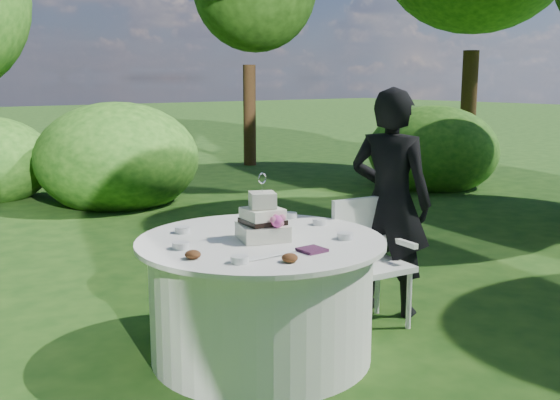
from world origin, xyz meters
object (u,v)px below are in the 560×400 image
(guest, at_px, (390,202))
(cake, at_px, (263,222))
(napkins, at_px, (312,250))
(table, at_px, (261,297))
(chair, at_px, (367,253))

(guest, bearing_deg, cake, 70.82)
(guest, bearing_deg, napkins, 89.35)
(guest, distance_m, table, 1.32)
(napkins, relative_size, chair, 0.16)
(napkins, distance_m, table, 0.58)
(chair, bearing_deg, napkins, -153.44)
(cake, height_order, chair, cake)
(cake, distance_m, chair, 1.02)
(table, distance_m, cake, 0.50)
(napkins, height_order, cake, cake)
(napkins, xyz_separation_m, table, (-0.06, 0.42, -0.39))
(napkins, xyz_separation_m, guest, (1.18, 0.51, 0.07))
(table, height_order, cake, cake)
(napkins, bearing_deg, cake, 98.43)
(napkins, distance_m, chair, 1.03)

